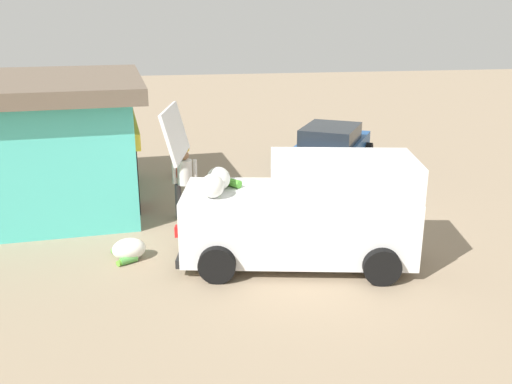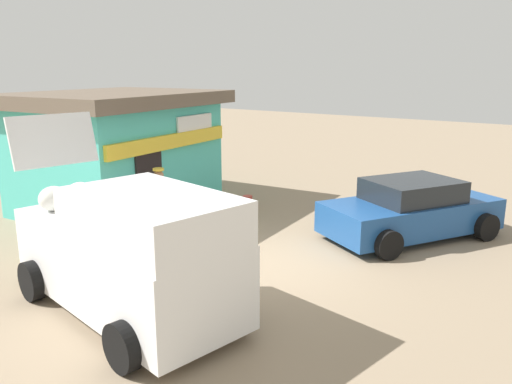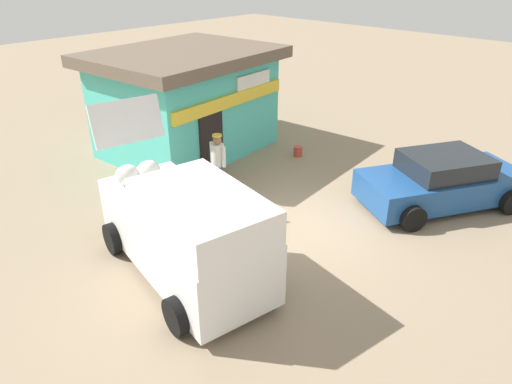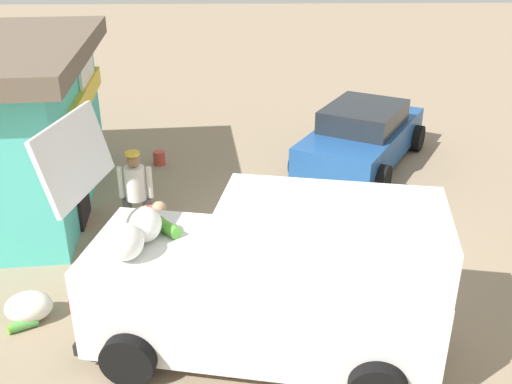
{
  "view_description": "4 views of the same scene",
  "coord_description": "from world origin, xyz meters",
  "views": [
    {
      "loc": [
        -12.58,
        2.95,
        4.65
      ],
      "look_at": [
        -0.86,
        1.03,
        0.78
      ],
      "focal_mm": 39.49,
      "sensor_mm": 36.0,
      "label": 1
    },
    {
      "loc": [
        -7.96,
        -5.46,
        3.81
      ],
      "look_at": [
        0.54,
        0.44,
        1.28
      ],
      "focal_mm": 36.27,
      "sensor_mm": 36.0,
      "label": 2
    },
    {
      "loc": [
        -7.49,
        -5.75,
        5.72
      ],
      "look_at": [
        -0.56,
        0.8,
        0.82
      ],
      "focal_mm": 32.8,
      "sensor_mm": 36.0,
      "label": 3
    },
    {
      "loc": [
        -8.95,
        0.8,
        5.1
      ],
      "look_at": [
        -0.59,
        0.57,
        1.13
      ],
      "focal_mm": 40.94,
      "sensor_mm": 36.0,
      "label": 4
    }
  ],
  "objects": [
    {
      "name": "paint_bucket",
      "position": [
        3.32,
        2.65,
        0.16
      ],
      "size": [
        0.27,
        0.27,
        0.31
      ],
      "primitive_type": "cylinder",
      "color": "#BF3F33",
      "rests_on": "ground_plane"
    },
    {
      "name": "delivery_van",
      "position": [
        -2.92,
        0.42,
        1.03
      ],
      "size": [
        2.71,
        4.77,
        2.98
      ],
      "color": "white",
      "rests_on": "ground_plane"
    },
    {
      "name": "customer_bending",
      "position": [
        -1.34,
        2.35,
        0.81
      ],
      "size": [
        0.66,
        0.78,
        1.29
      ],
      "color": "#4C4C51",
      "rests_on": "ground_plane"
    },
    {
      "name": "vendor_standing",
      "position": [
        -0.13,
        2.56,
        0.95
      ],
      "size": [
        0.35,
        0.57,
        1.65
      ],
      "color": "#4C4C51",
      "rests_on": "ground_plane"
    },
    {
      "name": "unloaded_banana_pile",
      "position": [
        -2.28,
        3.78,
        0.19
      ],
      "size": [
        0.72,
        0.74,
        0.42
      ],
      "color": "silver",
      "rests_on": "ground_plane"
    },
    {
      "name": "parked_sedan",
      "position": [
        3.32,
        -1.91,
        0.63
      ],
      "size": [
        4.36,
        3.51,
        1.34
      ],
      "color": "#1E4C8C",
      "rests_on": "ground_plane"
    },
    {
      "name": "ground_plane",
      "position": [
        0.0,
        0.0,
        0.0
      ],
      "size": [
        60.0,
        60.0,
        0.0
      ],
      "primitive_type": "plane",
      "color": "gray"
    }
  ]
}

